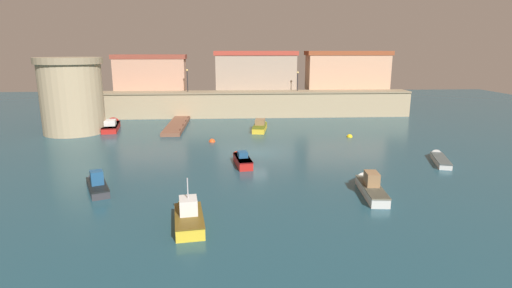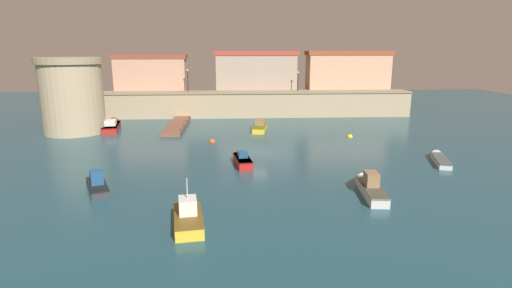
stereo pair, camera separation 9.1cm
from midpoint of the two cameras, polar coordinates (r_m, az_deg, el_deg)
name	(u,v)px [view 2 (the right image)]	position (r m, az deg, el deg)	size (l,w,h in m)	color
ground_plane	(255,153)	(42.58, -0.03, -1.24)	(129.26, 129.26, 0.00)	#1E4756
quay_wall	(247,104)	(65.16, -1.19, 5.71)	(52.40, 4.01, 4.08)	tan
old_town_backdrop	(269,71)	(69.08, 1.84, 10.33)	(46.25, 5.86, 6.53)	tan
fortress_tower	(72,95)	(57.26, -24.57, 6.32)	(8.26, 8.26, 9.67)	tan
pier_dock	(177,125)	(57.61, -11.06, 2.62)	(2.42, 13.17, 0.70)	brown
quay_lamp_0	(188,77)	(65.07, -9.63, 9.38)	(0.32, 0.32, 3.52)	black
quay_lamp_1	(298,78)	(65.53, 6.02, 9.31)	(0.32, 0.32, 3.12)	black
moored_boat_0	(242,159)	(38.45, -1.98, -2.12)	(1.92, 5.15, 1.50)	red
moored_boat_1	(188,214)	(26.15, -9.53, -9.75)	(2.37, 5.39, 3.49)	gold
moored_boat_2	(261,126)	(54.68, 0.70, 2.60)	(2.53, 6.34, 1.84)	gold
moored_boat_3	(112,125)	(58.67, -19.68, 2.54)	(3.04, 7.41, 1.99)	red
moored_boat_4	(439,158)	(43.29, 24.58, -1.82)	(2.76, 6.05, 1.05)	silver
moored_boat_5	(369,185)	(32.20, 15.81, -5.66)	(1.91, 6.81, 1.99)	silver
moored_boat_6	(96,183)	(34.01, -21.63, -5.19)	(3.25, 5.24, 1.96)	#333338
mooring_buoy_0	(212,142)	(47.77, -6.19, 0.30)	(0.76, 0.76, 0.76)	#EA4C19
mooring_buoy_1	(236,155)	(41.78, -2.74, -1.54)	(0.75, 0.75, 0.75)	#EA4C19
mooring_buoy_2	(350,137)	(51.41, 13.20, 0.96)	(0.73, 0.73, 0.73)	yellow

